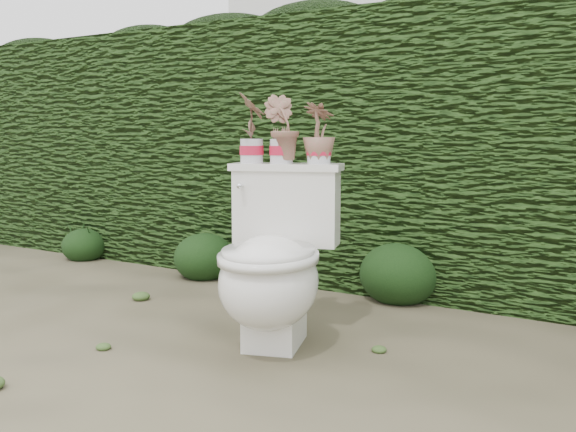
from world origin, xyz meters
The scene contains 9 objects.
ground centered at (0.00, 0.00, 0.00)m, with size 60.00×60.00×0.00m, color #726A4E.
hedge centered at (0.00, 1.60, 0.80)m, with size 8.00×1.00×1.60m, color #31541C.
toilet centered at (-0.13, 0.11, 0.36)m, with size 0.64×0.78×0.78m.
potted_plant_left centered at (-0.36, 0.29, 0.93)m, with size 0.16×0.11×0.30m, color #226F2B.
potted_plant_center centered at (-0.22, 0.33, 0.92)m, with size 0.16×0.13×0.30m, color #226F2B.
potted_plant_right centered at (-0.06, 0.39, 0.90)m, with size 0.14×0.14×0.26m, color #226F2B.
liriope_clump_0 centered at (-2.36, 1.04, 0.13)m, with size 0.32×0.32×0.25m, color #1C3813.
liriope_clump_1 centered at (-1.23, 1.02, 0.16)m, with size 0.39×0.39×0.31m, color #1C3813.
liriope_clump_2 centered at (0.05, 1.12, 0.18)m, with size 0.44×0.44×0.35m, color #1C3813.
Camera 1 is at (1.31, -2.14, 0.91)m, focal length 40.00 mm.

